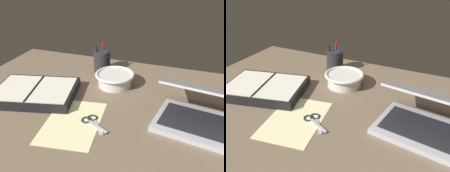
% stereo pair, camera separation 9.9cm
% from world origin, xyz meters
% --- Properties ---
extents(desk_top, '(1.40, 1.00, 0.02)m').
position_xyz_m(desk_top, '(0.00, 0.00, 0.01)').
color(desk_top, '#75604C').
rests_on(desk_top, ground).
extents(laptop, '(0.35, 0.32, 0.16)m').
position_xyz_m(laptop, '(0.34, 0.03, 0.07)').
color(laptop, '#B7B7BC').
rests_on(laptop, desk_top).
extents(bowl, '(0.18, 0.18, 0.06)m').
position_xyz_m(bowl, '(-0.05, 0.21, 0.05)').
color(bowl, silver).
rests_on(bowl, desk_top).
extents(pen_cup, '(0.08, 0.08, 0.15)m').
position_xyz_m(pen_cup, '(-0.16, 0.34, 0.07)').
color(pen_cup, '#28282D').
rests_on(pen_cup, desk_top).
extents(planner, '(0.38, 0.31, 0.04)m').
position_xyz_m(planner, '(-0.33, -0.00, 0.04)').
color(planner, black).
rests_on(planner, desk_top).
extents(scissors, '(0.11, 0.10, 0.01)m').
position_xyz_m(scissors, '(-0.04, -0.09, 0.02)').
color(scissors, '#B7B7BC').
rests_on(scissors, desk_top).
extents(paper_sheet_front, '(0.23, 0.31, 0.00)m').
position_xyz_m(paper_sheet_front, '(-0.10, -0.11, 0.02)').
color(paper_sheet_front, '#F4EFB2').
rests_on(paper_sheet_front, desk_top).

